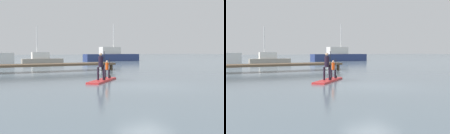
# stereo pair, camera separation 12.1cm
# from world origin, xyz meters

# --- Properties ---
(ground_plane) EXTENTS (240.00, 240.00, 0.00)m
(ground_plane) POSITION_xyz_m (0.00, 0.00, 0.00)
(ground_plane) COLOR slate
(paddleboard_near) EXTENTS (3.09, 3.04, 0.10)m
(paddleboard_near) POSITION_xyz_m (-0.85, 3.10, 0.05)
(paddleboard_near) COLOR red
(paddleboard_near) RESTS_ON ground
(paddler_adult) EXTENTS (0.41, 0.41, 1.70)m
(paddler_adult) POSITION_xyz_m (-1.09, 2.86, 1.02)
(paddler_adult) COLOR black
(paddler_adult) RESTS_ON paddleboard_near
(paddler_child_solo) EXTENTS (0.32, 0.32, 1.25)m
(paddler_child_solo) POSITION_xyz_m (-0.20, 3.72, 0.73)
(paddler_child_solo) COLOR black
(paddler_child_solo) RESTS_ON paddleboard_near
(fishing_boat_white_large) EXTENTS (10.11, 2.81, 6.49)m
(fishing_boat_white_large) POSITION_xyz_m (16.37, 32.76, 0.88)
(fishing_boat_white_large) COLOR navy
(fishing_boat_white_large) RESTS_ON ground
(fishing_boat_green_midground) EXTENTS (5.75, 1.94, 5.25)m
(fishing_boat_green_midground) POSITION_xyz_m (2.73, 28.32, 0.60)
(fishing_boat_green_midground) COLOR #9E9384
(fishing_boat_green_midground) RESTS_ON ground
(floating_dock) EXTENTS (10.84, 2.31, 0.69)m
(floating_dock) POSITION_xyz_m (-0.57, 12.53, 0.59)
(floating_dock) COLOR brown
(floating_dock) RESTS_ON ground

